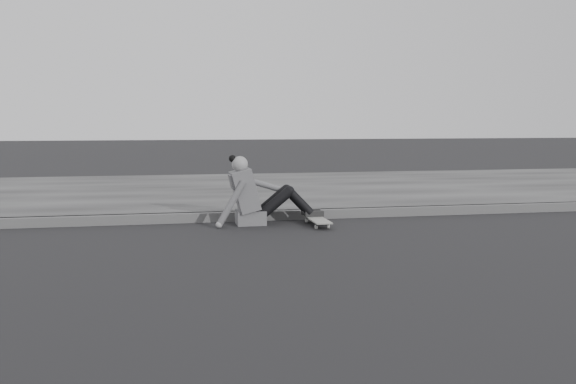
% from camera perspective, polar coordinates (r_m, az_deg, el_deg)
% --- Properties ---
extents(ground, '(80.00, 80.00, 0.00)m').
position_cam_1_polar(ground, '(6.74, 19.67, -5.10)').
color(ground, black).
rests_on(ground, ground).
extents(curb, '(24.00, 0.16, 0.12)m').
position_cam_1_polar(curb, '(9.01, 11.22, -1.67)').
color(curb, '#4E4E4E').
rests_on(curb, ground).
extents(sidewalk, '(24.00, 6.00, 0.12)m').
position_cam_1_polar(sidewalk, '(11.83, 5.61, 0.30)').
color(sidewalk, '#3B3B3B').
rests_on(sidewalk, ground).
extents(skateboard, '(0.20, 0.78, 0.09)m').
position_cam_1_polar(skateboard, '(7.99, 2.60, -2.48)').
color(skateboard, '#A2A29D').
rests_on(skateboard, ground).
extents(seated_woman, '(1.38, 0.46, 0.88)m').
position_cam_1_polar(seated_woman, '(8.05, -2.89, -0.34)').
color(seated_woman, '#565659').
rests_on(seated_woman, ground).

